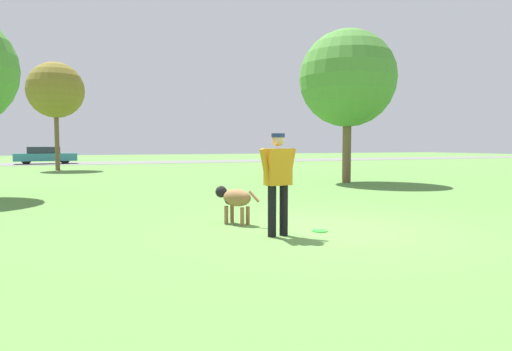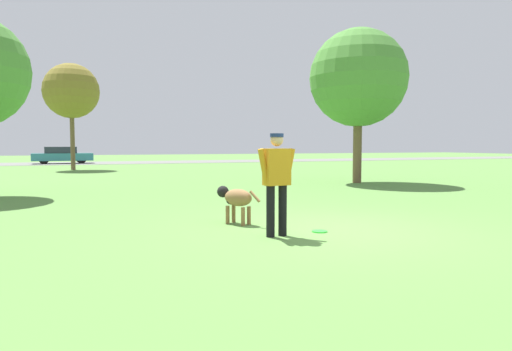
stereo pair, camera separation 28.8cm
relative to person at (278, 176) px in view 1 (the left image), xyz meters
The scene contains 8 objects.
ground_plane 1.36m from the person, ahead, with size 120.00×120.00×0.00m, color #56843D.
far_road_strip 30.81m from the person, 88.14° to the left, with size 120.00×6.00×0.01m.
person is the anchor object (origin of this frame).
dog 1.38m from the person, 99.97° to the left, with size 0.61×0.87×0.66m.
frisbee 1.21m from the person, ahead, with size 0.25×0.25×0.02m.
tree_far_left 21.71m from the person, 98.27° to the left, with size 3.03×3.03×5.91m.
tree_near_right 10.87m from the person, 49.60° to the left, with size 3.56×3.56×5.62m.
parked_car_teal 30.83m from the person, 97.31° to the left, with size 4.29×1.86×1.26m.
Camera 1 is at (-4.07, -6.35, 1.40)m, focal length 32.00 mm.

